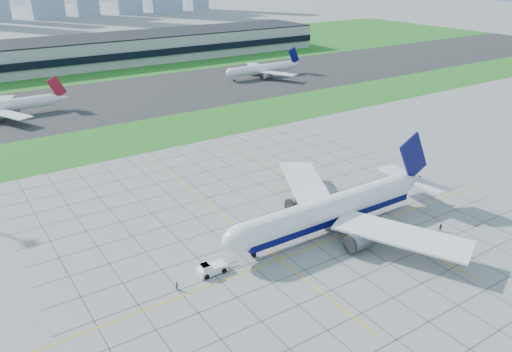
{
  "coord_description": "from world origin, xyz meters",
  "views": [
    {
      "loc": [
        -62.82,
        -72.81,
        57.08
      ],
      "look_at": [
        1.21,
        23.61,
        7.0
      ],
      "focal_mm": 35.0,
      "sensor_mm": 36.0,
      "label": 1
    }
  ],
  "objects_px": {
    "crew_far": "(441,227)",
    "airliner": "(330,210)",
    "crew_near": "(177,286)",
    "pushback_tug": "(211,269)",
    "distant_jet_2": "(262,69)"
  },
  "relations": [
    {
      "from": "pushback_tug",
      "to": "crew_near",
      "type": "height_order",
      "value": "pushback_tug"
    },
    {
      "from": "airliner",
      "to": "crew_far",
      "type": "xyz_separation_m",
      "value": [
        20.94,
        -14.53,
        -4.22
      ]
    },
    {
      "from": "airliner",
      "to": "crew_far",
      "type": "distance_m",
      "value": 25.84
    },
    {
      "from": "airliner",
      "to": "crew_far",
      "type": "height_order",
      "value": "airliner"
    },
    {
      "from": "crew_far",
      "to": "airliner",
      "type": "bearing_deg",
      "value": -176.99
    },
    {
      "from": "crew_far",
      "to": "crew_near",
      "type": "bearing_deg",
      "value": -154.59
    },
    {
      "from": "crew_near",
      "to": "distant_jet_2",
      "type": "distance_m",
      "value": 187.75
    },
    {
      "from": "crew_near",
      "to": "crew_far",
      "type": "xyz_separation_m",
      "value": [
        60.02,
        -13.14,
        0.08
      ]
    },
    {
      "from": "pushback_tug",
      "to": "crew_far",
      "type": "relative_size",
      "value": 4.53
    },
    {
      "from": "crew_near",
      "to": "distant_jet_2",
      "type": "xyz_separation_m",
      "value": [
        118.6,
        145.51,
        3.62
      ]
    },
    {
      "from": "airliner",
      "to": "distant_jet_2",
      "type": "bearing_deg",
      "value": 61.34
    },
    {
      "from": "pushback_tug",
      "to": "distant_jet_2",
      "type": "relative_size",
      "value": 0.19
    },
    {
      "from": "crew_near",
      "to": "pushback_tug",
      "type": "bearing_deg",
      "value": -45.35
    },
    {
      "from": "pushback_tug",
      "to": "crew_near",
      "type": "distance_m",
      "value": 8.05
    },
    {
      "from": "pushback_tug",
      "to": "airliner",
      "type": "bearing_deg",
      "value": 0.45
    }
  ]
}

